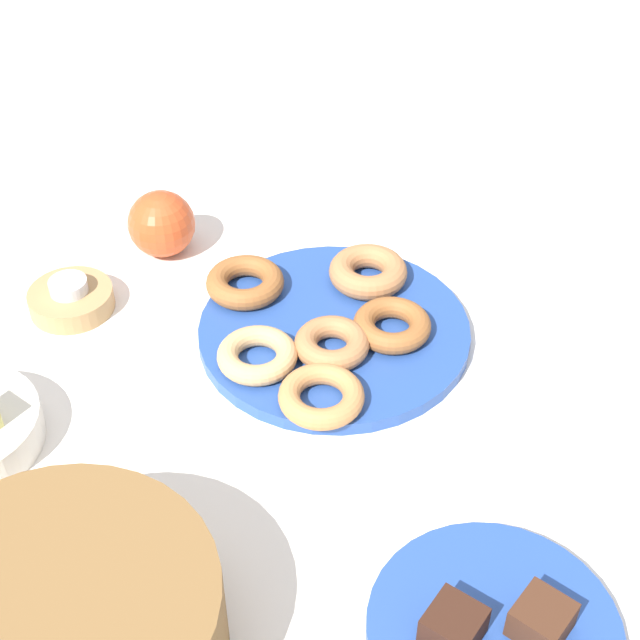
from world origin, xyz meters
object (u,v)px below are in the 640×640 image
at_px(brownie_near, 542,619).
at_px(tealight, 68,286).
at_px(donut_1, 368,272).
at_px(brownie_far, 454,626).
at_px(apple, 162,224).
at_px(donut_3, 332,344).
at_px(donut_0, 257,355).
at_px(cake_plate, 494,632).
at_px(donut_4, 321,396).
at_px(basket, 59,632).
at_px(donut_plate, 334,331).
at_px(donut_5, 392,325).
at_px(donut_2, 247,281).
at_px(candle_holder, 71,300).

distance_m(brownie_near, tealight, 0.62).
bearing_deg(donut_1, brownie_far, 127.48).
bearing_deg(apple, donut_3, 166.57).
relative_size(donut_3, apple, 0.98).
height_order(donut_0, cake_plate, donut_0).
xyz_separation_m(donut_4, basket, (0.03, 0.34, 0.02)).
bearing_deg(donut_0, donut_4, 169.46).
bearing_deg(donut_1, donut_plate, 94.71).
distance_m(donut_5, cake_plate, 0.36).
relative_size(donut_2, brownie_near, 2.09).
bearing_deg(donut_2, donut_1, -142.66).
bearing_deg(donut_1, donut_5, 134.99).
relative_size(donut_2, cake_plate, 0.43).
bearing_deg(tealight, donut_2, -144.04).
height_order(donut_plate, donut_2, donut_2).
bearing_deg(apple, donut_0, 151.33).
bearing_deg(donut_5, basket, 85.44).
bearing_deg(donut_plate, basket, 92.90).
height_order(donut_2, basket, basket).
xyz_separation_m(donut_0, donut_4, (-0.09, 0.02, -0.00)).
bearing_deg(candle_holder, brownie_near, 168.87).
relative_size(brownie_near, apple, 0.52).
relative_size(donut_3, basket, 0.32).
bearing_deg(donut_3, donut_4, 113.12).
distance_m(donut_3, donut_5, 0.07).
bearing_deg(donut_4, donut_2, -33.97).
height_order(donut_5, basket, basket).
bearing_deg(donut_plate, apple, -6.23).
distance_m(donut_plate, brownie_far, 0.39).
bearing_deg(donut_3, brownie_far, 136.77).
bearing_deg(cake_plate, candle_holder, -13.17).
height_order(donut_5, tealight, same).
height_order(donut_2, donut_5, donut_2).
height_order(brownie_near, basket, basket).
relative_size(candle_holder, basket, 0.38).
distance_m(donut_4, donut_5, 0.13).
relative_size(donut_0, tealight, 1.96).
height_order(cake_plate, brownie_near, brownie_near).
xyz_separation_m(tealight, basket, (-0.30, 0.33, 0.01)).
bearing_deg(donut_5, cake_plate, 131.25).
xyz_separation_m(basket, apple, (0.28, -0.48, -0.01)).
distance_m(candle_holder, apple, 0.15).
height_order(donut_0, tealight, tealight).
xyz_separation_m(donut_2, donut_5, (-0.18, -0.02, -0.00)).
distance_m(donut_0, apple, 0.26).
xyz_separation_m(brownie_far, candle_holder, (0.55, -0.16, -0.02)).
relative_size(donut_1, apple, 1.11).
relative_size(cake_plate, tealight, 4.76).
relative_size(candle_holder, apple, 1.17).
height_order(donut_0, brownie_far, brownie_far).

